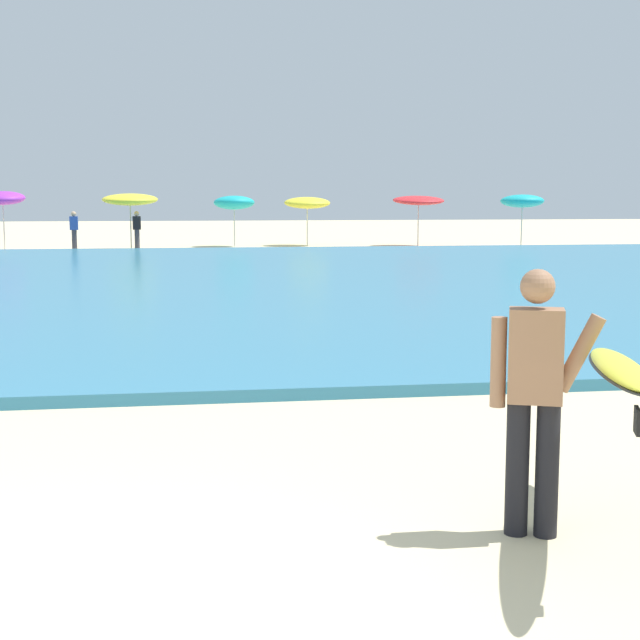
{
  "coord_description": "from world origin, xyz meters",
  "views": [
    {
      "loc": [
        0.69,
        -4.44,
        2.18
      ],
      "look_at": [
        1.92,
        3.64,
        1.1
      ],
      "focal_mm": 52.65,
      "sensor_mm": 36.0,
      "label": 1
    }
  ],
  "objects_px": {
    "surfer_with_board": "(573,381)",
    "beach_umbrella_4": "(307,203)",
    "beach_umbrella_6": "(522,201)",
    "beachgoer_near_row_left": "(137,230)",
    "beach_umbrella_3": "(234,203)",
    "beach_umbrella_5": "(418,200)",
    "beach_umbrella_2": "(130,200)",
    "beach_umbrella_1": "(3,198)",
    "beachgoer_near_row_mid": "(74,230)"
  },
  "relations": [
    {
      "from": "surfer_with_board",
      "to": "beach_umbrella_4",
      "type": "bearing_deg",
      "value": 84.78
    },
    {
      "from": "beach_umbrella_1",
      "to": "beach_umbrella_2",
      "type": "height_order",
      "value": "beach_umbrella_1"
    },
    {
      "from": "beach_umbrella_1",
      "to": "beachgoer_near_row_mid",
      "type": "relative_size",
      "value": 1.55
    },
    {
      "from": "beach_umbrella_3",
      "to": "beachgoer_near_row_left",
      "type": "xyz_separation_m",
      "value": [
        -4.07,
        -2.34,
        -1.05
      ]
    },
    {
      "from": "beach_umbrella_2",
      "to": "beach_umbrella_3",
      "type": "xyz_separation_m",
      "value": [
        4.31,
        2.2,
        -0.15
      ]
    },
    {
      "from": "beach_umbrella_3",
      "to": "beachgoer_near_row_left",
      "type": "relative_size",
      "value": 1.42
    },
    {
      "from": "beach_umbrella_2",
      "to": "beachgoer_near_row_mid",
      "type": "height_order",
      "value": "beach_umbrella_2"
    },
    {
      "from": "beach_umbrella_2",
      "to": "beachgoer_near_row_mid",
      "type": "bearing_deg",
      "value": -176.5
    },
    {
      "from": "beach_umbrella_6",
      "to": "beach_umbrella_3",
      "type": "bearing_deg",
      "value": 170.78
    },
    {
      "from": "beach_umbrella_1",
      "to": "beach_umbrella_3",
      "type": "distance_m",
      "value": 9.5
    },
    {
      "from": "beach_umbrella_3",
      "to": "beach_umbrella_5",
      "type": "distance_m",
      "value": 8.05
    },
    {
      "from": "beach_umbrella_6",
      "to": "beachgoer_near_row_mid",
      "type": "distance_m",
      "value": 18.86
    },
    {
      "from": "beach_umbrella_5",
      "to": "beach_umbrella_6",
      "type": "relative_size",
      "value": 1.0
    },
    {
      "from": "beach_umbrella_4",
      "to": "beachgoer_near_row_mid",
      "type": "xyz_separation_m",
      "value": [
        -9.78,
        -2.69,
        -1.04
      ]
    },
    {
      "from": "beach_umbrella_2",
      "to": "beach_umbrella_3",
      "type": "relative_size",
      "value": 1.05
    },
    {
      "from": "surfer_with_board",
      "to": "beachgoer_near_row_left",
      "type": "relative_size",
      "value": 1.57
    },
    {
      "from": "surfer_with_board",
      "to": "beach_umbrella_4",
      "type": "xyz_separation_m",
      "value": [
        3.27,
        35.79,
        0.86
      ]
    },
    {
      "from": "beach_umbrella_1",
      "to": "beachgoer_near_row_left",
      "type": "distance_m",
      "value": 5.61
    },
    {
      "from": "beach_umbrella_1",
      "to": "beach_umbrella_3",
      "type": "xyz_separation_m",
      "value": [
        9.42,
        1.22,
        -0.2
      ]
    },
    {
      "from": "beach_umbrella_6",
      "to": "beachgoer_near_row_left",
      "type": "relative_size",
      "value": 1.43
    },
    {
      "from": "surfer_with_board",
      "to": "beach_umbrella_6",
      "type": "distance_m",
      "value": 35.65
    },
    {
      "from": "beach_umbrella_1",
      "to": "beachgoer_near_row_mid",
      "type": "xyz_separation_m",
      "value": [
        2.89,
        -1.11,
        -1.26
      ]
    },
    {
      "from": "beach_umbrella_2",
      "to": "beachgoer_near_row_mid",
      "type": "relative_size",
      "value": 1.48
    },
    {
      "from": "surfer_with_board",
      "to": "beachgoer_near_row_left",
      "type": "height_order",
      "value": "surfer_with_board"
    },
    {
      "from": "surfer_with_board",
      "to": "beachgoer_near_row_mid",
      "type": "bearing_deg",
      "value": 101.12
    },
    {
      "from": "beach_umbrella_1",
      "to": "beachgoer_near_row_left",
      "type": "relative_size",
      "value": 1.55
    },
    {
      "from": "beach_umbrella_2",
      "to": "beach_umbrella_6",
      "type": "relative_size",
      "value": 1.03
    },
    {
      "from": "beach_umbrella_3",
      "to": "beach_umbrella_5",
      "type": "height_order",
      "value": "beach_umbrella_5"
    },
    {
      "from": "beach_umbrella_2",
      "to": "beach_umbrella_5",
      "type": "xyz_separation_m",
      "value": [
        12.34,
        1.51,
        -0.05
      ]
    },
    {
      "from": "beach_umbrella_5",
      "to": "beach_umbrella_3",
      "type": "bearing_deg",
      "value": 175.07
    },
    {
      "from": "beach_umbrella_1",
      "to": "beachgoer_near_row_left",
      "type": "height_order",
      "value": "beach_umbrella_1"
    },
    {
      "from": "beach_umbrella_2",
      "to": "beach_umbrella_5",
      "type": "height_order",
      "value": "beach_umbrella_2"
    },
    {
      "from": "beach_umbrella_1",
      "to": "beach_umbrella_5",
      "type": "relative_size",
      "value": 1.08
    },
    {
      "from": "beach_umbrella_3",
      "to": "beach_umbrella_4",
      "type": "xyz_separation_m",
      "value": [
        3.24,
        0.35,
        -0.01
      ]
    },
    {
      "from": "beachgoer_near_row_left",
      "to": "surfer_with_board",
      "type": "bearing_deg",
      "value": -83.04
    },
    {
      "from": "beach_umbrella_4",
      "to": "beach_umbrella_5",
      "type": "relative_size",
      "value": 0.97
    },
    {
      "from": "surfer_with_board",
      "to": "beachgoer_near_row_left",
      "type": "distance_m",
      "value": 33.35
    },
    {
      "from": "surfer_with_board",
      "to": "beach_umbrella_1",
      "type": "height_order",
      "value": "beach_umbrella_1"
    },
    {
      "from": "surfer_with_board",
      "to": "beach_umbrella_6",
      "type": "bearing_deg",
      "value": 69.79
    },
    {
      "from": "beach_umbrella_4",
      "to": "beachgoer_near_row_left",
      "type": "height_order",
      "value": "beach_umbrella_4"
    },
    {
      "from": "surfer_with_board",
      "to": "beach_umbrella_1",
      "type": "bearing_deg",
      "value": 105.35
    },
    {
      "from": "beach_umbrella_1",
      "to": "beach_umbrella_2",
      "type": "xyz_separation_m",
      "value": [
        5.11,
        -0.98,
        -0.06
      ]
    },
    {
      "from": "beach_umbrella_1",
      "to": "beach_umbrella_3",
      "type": "relative_size",
      "value": 1.1
    },
    {
      "from": "beach_umbrella_4",
      "to": "beachgoer_near_row_left",
      "type": "distance_m",
      "value": 7.86
    },
    {
      "from": "beach_umbrella_6",
      "to": "beachgoer_near_row_mid",
      "type": "xyz_separation_m",
      "value": [
        -18.82,
        -0.34,
        -1.12
      ]
    },
    {
      "from": "beach_umbrella_3",
      "to": "beach_umbrella_5",
      "type": "relative_size",
      "value": 0.99
    },
    {
      "from": "surfer_with_board",
      "to": "beach_umbrella_5",
      "type": "distance_m",
      "value": 35.68
    },
    {
      "from": "surfer_with_board",
      "to": "beachgoer_near_row_mid",
      "type": "height_order",
      "value": "surfer_with_board"
    },
    {
      "from": "beach_umbrella_3",
      "to": "beachgoer_near_row_mid",
      "type": "relative_size",
      "value": 1.42
    },
    {
      "from": "beach_umbrella_3",
      "to": "beachgoer_near_row_left",
      "type": "distance_m",
      "value": 4.81
    }
  ]
}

